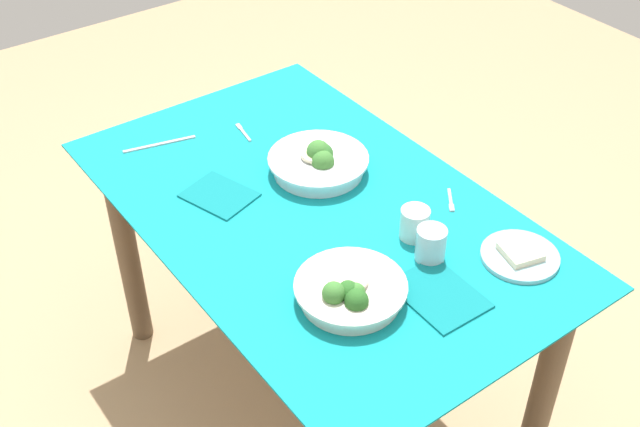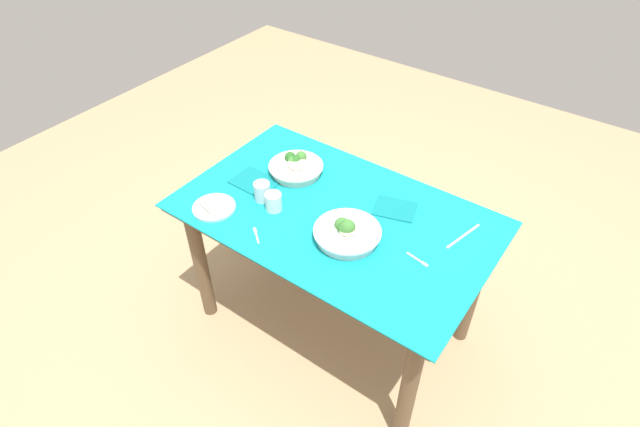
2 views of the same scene
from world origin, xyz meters
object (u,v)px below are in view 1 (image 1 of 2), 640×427
Objects in this scene: fork_by_far_bowl at (243,132)px; napkin_folded_upper at (219,195)px; broccoli_bowl_near at (350,292)px; napkin_folded_lower at (439,294)px; water_glass_side at (431,244)px; table_knife_left at (159,144)px; water_glass_center at (415,223)px; bread_side_plate at (520,255)px; fork_by_near_bowl at (451,201)px; broccoli_bowl_far at (319,162)px.

fork_by_far_bowl is 0.32m from napkin_folded_upper.
napkin_folded_lower is (0.11, 0.18, -0.03)m from broccoli_bowl_near.
fork_by_far_bowl is (-0.75, -0.07, -0.04)m from water_glass_side.
table_knife_left is (-0.84, -0.05, -0.03)m from broccoli_bowl_near.
water_glass_center reaches higher than napkin_folded_upper.
napkin_folded_lower reaches higher than fork_by_far_bowl.
broccoli_bowl_near is 1.26× the size of napkin_folded_lower.
napkin_folded_upper is (-0.43, -0.31, -0.04)m from water_glass_center.
bread_side_plate reaches higher than napkin_folded_lower.
fork_by_near_bowl is (-0.26, 0.02, -0.01)m from bread_side_plate.
fork_by_far_bowl is 0.48× the size of table_knife_left.
broccoli_bowl_far is at bearing 141.00° from table_knife_left.
napkin_folded_upper is (0.23, -0.22, 0.00)m from fork_by_far_bowl.
water_glass_side is 1.06× the size of fork_by_near_bowl.
bread_side_plate is 0.27m from water_glass_center.
broccoli_bowl_near is at bearing -34.77° from fork_by_near_bowl.
water_glass_center is at bearing -162.35° from fork_by_far_bowl.
fork_by_far_bowl is at bearing -174.86° from water_glass_side.
water_glass_side is (0.45, 0.01, 0.01)m from broccoli_bowl_far.
fork_by_near_bowl is (0.32, 0.20, -0.03)m from broccoli_bowl_far.
water_glass_side is at bearing 0.68° from broccoli_bowl_far.
napkin_folded_upper reaches higher than fork_by_near_bowl.
water_glass_side is at bearing 123.40° from table_knife_left.
broccoli_bowl_far is 3.21× the size of water_glass_side.
fork_by_near_bowl is at bearing 51.38° from napkin_folded_upper.
fork_by_near_bowl is at bearing 106.91° from broccoli_bowl_near.
broccoli_bowl_far reaches higher than table_knife_left.
table_knife_left is at bearing -156.72° from water_glass_center.
bread_side_plate is 0.79m from napkin_folded_upper.
water_glass_side is (0.08, -0.02, 0.00)m from water_glass_center.
broccoli_bowl_far reaches higher than fork_by_near_bowl.
fork_by_far_bowl is at bearing -168.27° from broccoli_bowl_far.
fork_by_near_bowl is 0.86m from table_knife_left.
broccoli_bowl_far reaches higher than broccoli_bowl_near.
napkin_folded_upper is (-0.65, -0.46, -0.01)m from bread_side_plate.
water_glass_center is 1.00× the size of fork_by_near_bowl.
fork_by_far_bowl is at bearing 179.77° from napkin_folded_lower.
fork_by_near_bowl and table_knife_left have the same top height.
water_glass_side is 0.85× the size of fork_by_far_bowl.
table_knife_left is (-0.70, -0.50, -0.00)m from fork_by_near_bowl.
fork_by_near_bowl is (-0.05, 0.17, -0.04)m from water_glass_center.
fork_by_far_bowl and fork_by_near_bowl have the same top height.
bread_side_plate is at bearing -154.65° from fork_by_far_bowl.
broccoli_bowl_far is 0.61m from bread_side_plate.
water_glass_side is 0.14m from napkin_folded_lower.
broccoli_bowl_near is at bearing -89.35° from water_glass_side.
water_glass_side reaches higher than bread_side_plate.
napkin_folded_lower is at bearing 18.89° from napkin_folded_upper.
table_knife_left is at bearing -153.78° from bread_side_plate.
broccoli_bowl_near reaches higher than napkin_folded_lower.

